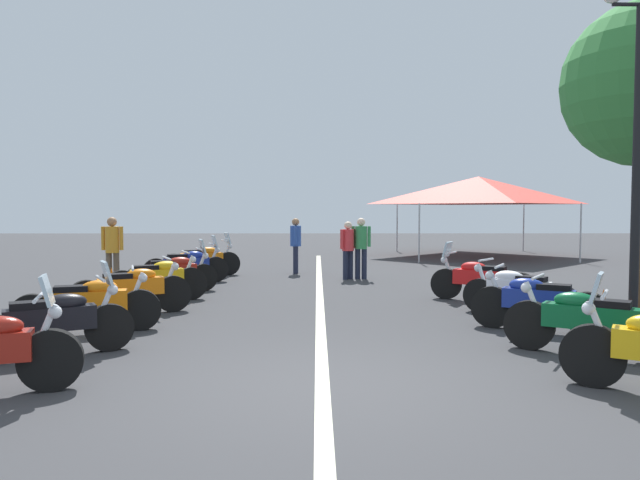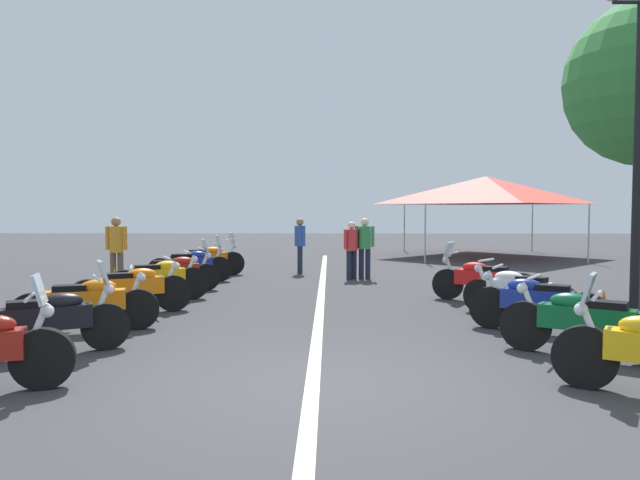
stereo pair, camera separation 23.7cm
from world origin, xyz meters
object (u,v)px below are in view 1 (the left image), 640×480
at_px(street_lamp_twin_globe, 639,97).
at_px(motorcycle_left_row_6, 187,265).
at_px(motorcycle_left_row_1, 53,321).
at_px(traffic_cone_0, 112,281).
at_px(traffic_cone_1, 603,309).
at_px(motorcycle_right_row_2, 537,302).
at_px(motorcycle_right_row_4, 480,279).
at_px(motorcycle_left_row_7, 203,260).
at_px(motorcycle_right_row_1, 588,321).
at_px(motorcycle_left_row_2, 89,304).
at_px(bystander_1, 361,243).
at_px(bystander_3, 296,241).
at_px(bystander_2, 348,246).
at_px(motorcycle_left_row_4, 158,279).
at_px(event_tent, 478,190).
at_px(motorcycle_left_row_5, 173,272).
at_px(bystander_0, 112,246).
at_px(motorcycle_left_row_3, 132,289).
at_px(motorcycle_right_row_3, 518,291).

bearing_deg(street_lamp_twin_globe, motorcycle_left_row_6, 55.47).
relative_size(motorcycle_left_row_1, traffic_cone_0, 3.03).
bearing_deg(traffic_cone_1, traffic_cone_0, 68.15).
distance_m(motorcycle_left_row_6, traffic_cone_0, 2.32).
relative_size(motorcycle_right_row_2, traffic_cone_0, 3.04).
xyz_separation_m(motorcycle_right_row_4, traffic_cone_0, (1.12, 7.90, -0.18)).
distance_m(motorcycle_left_row_7, motorcycle_right_row_1, 11.20).
height_order(motorcycle_left_row_6, motorcycle_left_row_7, motorcycle_left_row_7).
distance_m(motorcycle_left_row_2, motorcycle_left_row_7, 7.55).
height_order(bystander_1, bystander_3, bystander_1).
distance_m(street_lamp_twin_globe, bystander_3, 10.15).
bearing_deg(bystander_2, motorcycle_right_row_4, 174.04).
xyz_separation_m(motorcycle_right_row_1, bystander_3, (9.80, 4.09, 0.48)).
distance_m(motorcycle_left_row_4, bystander_1, 5.94).
bearing_deg(bystander_1, event_tent, 156.94).
bearing_deg(motorcycle_left_row_1, bystander_2, 34.27).
xyz_separation_m(motorcycle_left_row_5, motorcycle_right_row_4, (-1.36, -6.59, 0.01)).
xyz_separation_m(motorcycle_left_row_5, bystander_2, (2.53, -4.09, 0.44)).
bearing_deg(bystander_1, motorcycle_right_row_4, 39.99).
xyz_separation_m(motorcycle_right_row_1, street_lamp_twin_globe, (1.80, -1.55, 3.16)).
height_order(motorcycle_right_row_1, bystander_0, bystander_0).
distance_m(bystander_2, bystander_3, 2.06).
relative_size(street_lamp_twin_globe, bystander_0, 3.17).
bearing_deg(traffic_cone_0, bystander_1, -63.86).
relative_size(motorcycle_left_row_3, traffic_cone_1, 3.22).
bearing_deg(motorcycle_right_row_4, motorcycle_left_row_6, 6.64).
xyz_separation_m(motorcycle_left_row_2, bystander_1, (6.96, -4.66, 0.51)).
bearing_deg(bystander_1, motorcycle_right_row_2, 29.26).
xyz_separation_m(motorcycle_left_row_2, motorcycle_left_row_6, (6.08, -0.15, 0.02)).
bearing_deg(motorcycle_right_row_4, motorcycle_right_row_1, 123.12).
bearing_deg(motorcycle_left_row_5, bystander_2, 9.49).
relative_size(motorcycle_right_row_3, motorcycle_right_row_4, 0.88).
xyz_separation_m(motorcycle_left_row_4, motorcycle_left_row_7, (4.52, -0.03, 0.01)).
distance_m(motorcycle_left_row_3, motorcycle_right_row_4, 6.79).
bearing_deg(motorcycle_left_row_3, motorcycle_right_row_4, -14.42).
height_order(motorcycle_left_row_1, street_lamp_twin_globe, street_lamp_twin_globe).
bearing_deg(motorcycle_left_row_4, street_lamp_twin_globe, -43.40).
xyz_separation_m(motorcycle_left_row_4, motorcycle_right_row_4, (-0.01, -6.57, 0.00)).
bearing_deg(motorcycle_left_row_4, bystander_2, 18.20).
distance_m(motorcycle_right_row_4, event_tent, 12.20).
bearing_deg(motorcycle_left_row_5, motorcycle_left_row_2, -114.99).
distance_m(motorcycle_left_row_1, bystander_3, 10.16).
height_order(motorcycle_left_row_1, motorcycle_left_row_5, same).
distance_m(motorcycle_left_row_2, bystander_2, 8.15).
relative_size(motorcycle_left_row_2, bystander_2, 1.35).
bearing_deg(motorcycle_right_row_4, motorcycle_left_row_3, 43.79).
relative_size(motorcycle_left_row_4, street_lamp_twin_globe, 0.35).
distance_m(motorcycle_left_row_4, motorcycle_left_row_7, 4.52).
xyz_separation_m(motorcycle_right_row_3, traffic_cone_0, (2.77, 8.10, -0.16)).
height_order(motorcycle_right_row_1, motorcycle_right_row_2, same).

